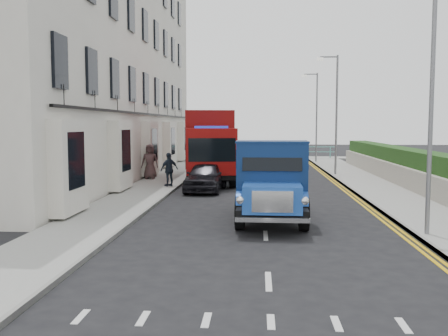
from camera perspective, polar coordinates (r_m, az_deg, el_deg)
ground at (r=15.77m, az=4.68°, el=-6.11°), size 120.00×120.00×0.00m
pavement_west at (r=25.16m, az=-7.51°, el=-1.82°), size 2.40×38.00×0.12m
pavement_east at (r=25.26m, az=16.54°, el=-1.95°), size 2.60×38.00×0.12m
promenade at (r=44.57m, az=4.23°, el=1.19°), size 30.00×2.50×0.12m
sea_plane at (r=75.53m, az=4.13°, el=2.72°), size 120.00×120.00×0.00m
terrace_west at (r=30.22m, az=-14.27°, el=12.73°), size 6.31×30.20×14.25m
garden_east at (r=25.66m, az=20.76°, el=-0.08°), size 1.45×28.00×1.75m
seafront_railing at (r=43.74m, az=4.24°, el=1.80°), size 13.00×0.08×1.11m
lamp_near at (r=14.20m, az=22.20°, el=8.52°), size 1.23×0.18×7.00m
lamp_mid at (r=29.81m, az=12.51°, el=6.75°), size 1.23×0.18×7.00m
lamp_far at (r=39.73m, az=10.37°, el=6.33°), size 1.23×0.18×7.00m
bedford_lorry at (r=15.18m, az=5.47°, el=-2.13°), size 2.22×5.36×2.51m
red_lorry at (r=26.51m, az=-1.77°, el=2.76°), size 3.39×7.40×3.74m
parked_car_front at (r=22.72m, az=-2.09°, el=-0.96°), size 1.84×4.03×1.34m
parked_car_mid at (r=27.69m, az=-1.51°, el=0.36°), size 1.76×4.79×1.57m
parked_car_rear at (r=28.86m, az=-1.13°, el=0.51°), size 2.51×5.41×1.53m
seafront_car_left at (r=39.96m, az=-0.63°, el=1.67°), size 3.92×5.51×1.39m
seafront_car_right at (r=37.48m, az=5.05°, el=1.35°), size 2.95×4.09×1.29m
pedestrian_west_near at (r=23.61m, az=-6.27°, el=-0.17°), size 0.95×0.91×1.59m
pedestrian_west_far at (r=26.93m, az=-8.46°, el=0.74°), size 0.92×0.61×1.86m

